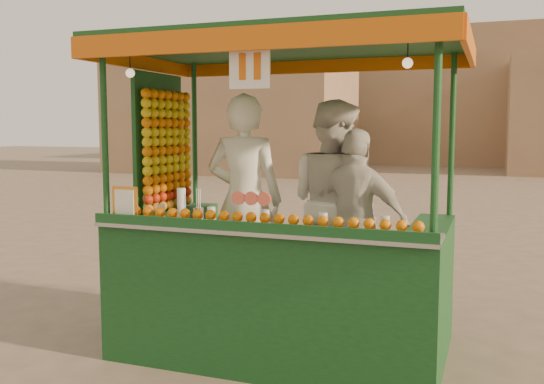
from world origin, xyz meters
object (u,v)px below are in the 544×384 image
(vendor_left, at_px, (245,200))
(vendor_middle, at_px, (333,203))
(juice_cart, at_px, (274,253))
(vendor_right, at_px, (356,222))

(vendor_left, bearing_deg, vendor_middle, -165.05)
(juice_cart, height_order, vendor_right, juice_cart)
(juice_cart, relative_size, vendor_left, 1.53)
(vendor_left, distance_m, vendor_right, 1.06)
(vendor_left, height_order, vendor_middle, vendor_left)
(vendor_left, relative_size, vendor_right, 1.19)
(vendor_left, bearing_deg, juice_cart, 138.32)
(vendor_left, distance_m, vendor_middle, 0.83)
(vendor_left, height_order, vendor_right, vendor_left)
(juice_cart, relative_size, vendor_right, 1.82)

